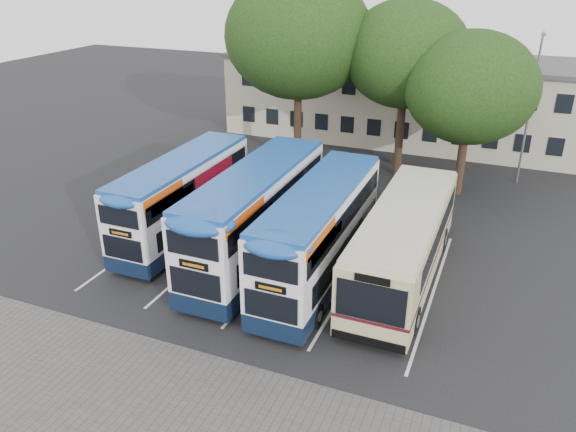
# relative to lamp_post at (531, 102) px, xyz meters

# --- Properties ---
(ground) EXTENTS (120.00, 120.00, 0.00)m
(ground) POSITION_rel_lamp_post_xyz_m (-6.00, -19.97, -5.08)
(ground) COLOR black
(ground) RESTS_ON ground
(paving_strip) EXTENTS (40.00, 6.00, 0.01)m
(paving_strip) POSITION_rel_lamp_post_xyz_m (-8.00, -24.97, -5.08)
(paving_strip) COLOR #595654
(paving_strip) RESTS_ON ground
(bay_lines) EXTENTS (14.12, 11.00, 0.01)m
(bay_lines) POSITION_rel_lamp_post_xyz_m (-9.75, -14.97, -5.08)
(bay_lines) COLOR silver
(bay_lines) RESTS_ON ground
(depot_building) EXTENTS (32.40, 8.40, 6.20)m
(depot_building) POSITION_rel_lamp_post_xyz_m (-6.00, 7.02, -1.93)
(depot_building) COLOR beige
(depot_building) RESTS_ON ground
(lamp_post) EXTENTS (0.25, 1.05, 9.06)m
(lamp_post) POSITION_rel_lamp_post_xyz_m (0.00, 0.00, 0.00)
(lamp_post) COLOR gray
(lamp_post) RESTS_ON ground
(tree_left) EXTENTS (9.11, 9.11, 12.31)m
(tree_left) POSITION_rel_lamp_post_xyz_m (-13.87, -2.17, 3.35)
(tree_left) COLOR black
(tree_left) RESTS_ON ground
(tree_mid) EXTENTS (7.51, 7.51, 10.79)m
(tree_mid) POSITION_rel_lamp_post_xyz_m (-7.29, -1.30, 2.49)
(tree_mid) COLOR black
(tree_mid) RESTS_ON ground
(tree_right) EXTENTS (7.30, 7.30, 9.40)m
(tree_right) POSITION_rel_lamp_post_xyz_m (-3.23, -3.19, 1.20)
(tree_right) COLOR black
(tree_right) RESTS_ON ground
(bus_dd_left) EXTENTS (2.36, 9.71, 4.05)m
(bus_dd_left) POSITION_rel_lamp_post_xyz_m (-15.20, -14.11, -2.86)
(bus_dd_left) COLOR #0E1B34
(bus_dd_left) RESTS_ON ground
(bus_dd_mid) EXTENTS (2.58, 10.64, 4.43)m
(bus_dd_mid) POSITION_rel_lamp_post_xyz_m (-10.75, -15.14, -2.64)
(bus_dd_mid) COLOR #0E1B34
(bus_dd_mid) RESTS_ON ground
(bus_dd_right) EXTENTS (2.47, 10.17, 4.24)m
(bus_dd_right) POSITION_rel_lamp_post_xyz_m (-7.59, -15.57, -2.75)
(bus_dd_right) COLOR #0E1B34
(bus_dd_right) RESTS_ON ground
(bus_single) EXTENTS (2.85, 11.18, 3.34)m
(bus_single) POSITION_rel_lamp_post_xyz_m (-4.28, -14.07, -3.19)
(bus_single) COLOR #CEC789
(bus_single) RESTS_ON ground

